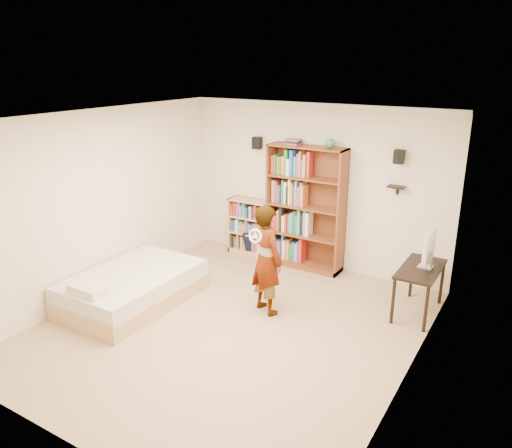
% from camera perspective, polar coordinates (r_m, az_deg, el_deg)
% --- Properties ---
extents(ground, '(4.50, 5.00, 0.01)m').
position_cam_1_polar(ground, '(6.70, -2.88, -11.64)').
color(ground, tan).
rests_on(ground, ground).
extents(room_shell, '(4.52, 5.02, 2.71)m').
position_cam_1_polar(room_shell, '(6.01, -3.15, 3.05)').
color(room_shell, beige).
rests_on(room_shell, ground).
extents(crown_molding, '(4.50, 5.00, 0.06)m').
position_cam_1_polar(crown_molding, '(5.84, -3.31, 11.68)').
color(crown_molding, white).
rests_on(crown_molding, room_shell).
extents(speaker_left, '(0.14, 0.12, 0.20)m').
position_cam_1_polar(speaker_left, '(8.49, 0.12, 9.26)').
color(speaker_left, black).
rests_on(speaker_left, room_shell).
extents(speaker_right, '(0.14, 0.12, 0.20)m').
position_cam_1_polar(speaker_right, '(7.56, 16.03, 7.40)').
color(speaker_right, black).
rests_on(speaker_right, room_shell).
extents(wall_shelf, '(0.25, 0.16, 0.02)m').
position_cam_1_polar(wall_shelf, '(7.66, 15.76, 4.11)').
color(wall_shelf, black).
rests_on(wall_shelf, room_shell).
extents(tall_bookshelf, '(1.29, 0.38, 2.04)m').
position_cam_1_polar(tall_bookshelf, '(8.18, 5.67, 1.78)').
color(tall_bookshelf, brown).
rests_on(tall_bookshelf, ground).
extents(low_bookshelf, '(0.80, 0.30, 1.00)m').
position_cam_1_polar(low_bookshelf, '(8.87, -0.64, -0.36)').
color(low_bookshelf, tan).
rests_on(low_bookshelf, ground).
extents(computer_desk, '(0.50, 0.99, 0.68)m').
position_cam_1_polar(computer_desk, '(7.22, 18.06, -7.24)').
color(computer_desk, black).
rests_on(computer_desk, ground).
extents(imac, '(0.17, 0.53, 0.52)m').
position_cam_1_polar(imac, '(7.02, 18.98, -2.75)').
color(imac, silver).
rests_on(imac, computer_desk).
extents(daybed, '(1.28, 1.96, 0.58)m').
position_cam_1_polar(daybed, '(7.39, -13.95, -6.66)').
color(daybed, silver).
rests_on(daybed, ground).
extents(person, '(0.66, 0.55, 1.54)m').
position_cam_1_polar(person, '(6.75, 1.19, -4.10)').
color(person, black).
rests_on(person, ground).
extents(wii_wheel, '(0.19, 0.07, 0.20)m').
position_cam_1_polar(wii_wheel, '(6.36, -0.08, -1.39)').
color(wii_wheel, silver).
rests_on(wii_wheel, person).
extents(navy_bag, '(0.39, 0.33, 0.45)m').
position_cam_1_polar(navy_bag, '(8.92, -0.29, -2.10)').
color(navy_bag, black).
rests_on(navy_bag, ground).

